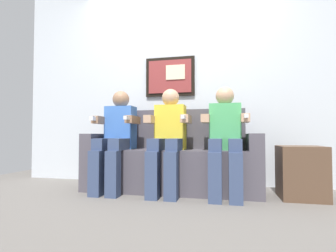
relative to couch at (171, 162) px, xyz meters
name	(u,v)px	position (x,y,z in m)	size (l,w,h in m)	color
ground_plane	(165,197)	(0.00, -0.33, -0.31)	(5.56, 5.56, 0.00)	#66605B
back_wall_assembly	(178,81)	(0.00, 0.44, 0.99)	(4.28, 0.10, 2.60)	silver
couch	(171,162)	(0.00, 0.00, 0.00)	(1.88, 0.58, 0.90)	#514C56
person_on_left	(116,135)	(-0.58, -0.17, 0.29)	(0.46, 0.56, 1.11)	#3F72CC
person_in_middle	(168,135)	(0.00, -0.17, 0.29)	(0.46, 0.56, 1.11)	yellow
person_on_right	(225,135)	(0.58, -0.17, 0.29)	(0.46, 0.56, 1.11)	#4CB266
side_table_right	(301,172)	(1.29, -0.11, -0.06)	(0.40, 0.40, 0.50)	brown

